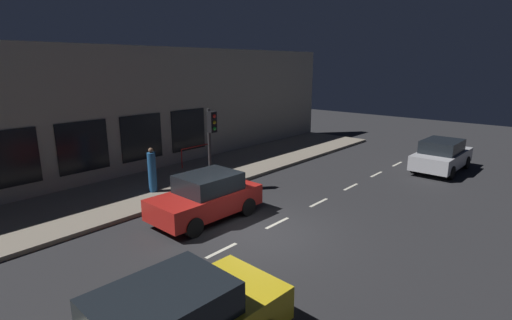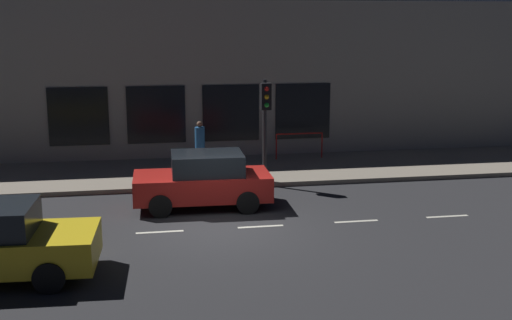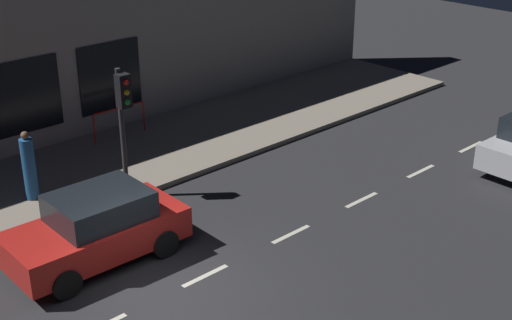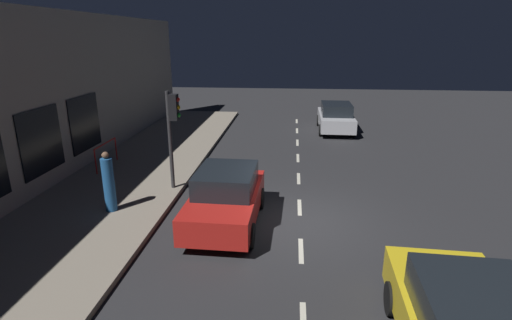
# 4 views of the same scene
# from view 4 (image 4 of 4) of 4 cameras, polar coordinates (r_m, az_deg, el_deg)

# --- Properties ---
(ground_plane) EXTENTS (60.00, 60.00, 0.00)m
(ground_plane) POSITION_cam_4_polar(r_m,az_deg,el_deg) (11.48, 6.43, -8.92)
(ground_plane) COLOR #28282B
(sidewalk) EXTENTS (4.50, 32.00, 0.15)m
(sidewalk) POSITION_cam_4_polar(r_m,az_deg,el_deg) (12.89, -22.77, -6.84)
(sidewalk) COLOR gray
(sidewalk) RESTS_ON ground
(lane_centre_line) EXTENTS (0.12, 27.20, 0.01)m
(lane_centre_line) POSITION_cam_4_polar(r_m,az_deg,el_deg) (12.39, 6.36, -6.84)
(lane_centre_line) COLOR beige
(lane_centre_line) RESTS_ON ground
(traffic_light) EXTENTS (0.47, 0.32, 3.29)m
(traffic_light) POSITION_cam_4_polar(r_m,az_deg,el_deg) (13.06, -12.05, 5.58)
(traffic_light) COLOR #2D2D30
(traffic_light) RESTS_ON sidewalk
(parked_car_0) EXTENTS (1.95, 4.19, 1.58)m
(parked_car_0) POSITION_cam_4_polar(r_m,az_deg,el_deg) (22.35, 11.54, 6.12)
(parked_car_0) COLOR #B7B7BC
(parked_car_0) RESTS_ON ground
(parked_car_3) EXTENTS (1.96, 3.90, 1.58)m
(parked_car_3) POSITION_cam_4_polar(r_m,az_deg,el_deg) (11.04, -4.40, -5.48)
(parked_car_3) COLOR red
(parked_car_3) RESTS_ON ground
(pedestrian_0) EXTENTS (0.36, 0.36, 1.82)m
(pedestrian_0) POSITION_cam_4_polar(r_m,az_deg,el_deg) (12.22, -20.65, -3.23)
(pedestrian_0) COLOR #1E5189
(pedestrian_0) RESTS_ON sidewalk
(red_railing) EXTENTS (0.05, 1.82, 0.97)m
(red_railing) POSITION_cam_4_polar(r_m,az_deg,el_deg) (16.46, -21.06, 1.44)
(red_railing) COLOR red
(red_railing) RESTS_ON sidewalk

